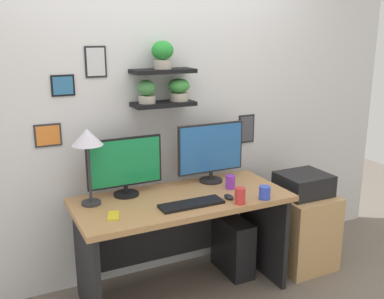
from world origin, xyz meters
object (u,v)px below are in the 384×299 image
at_px(desk_lamp, 87,143).
at_px(cell_phone, 113,216).
at_px(keyboard, 191,204).
at_px(coffee_mug, 265,193).
at_px(monitor_left, 125,165).
at_px(pen_cup, 230,182).
at_px(desk, 179,223).
at_px(drawer_cabinet, 300,229).
at_px(computer_mouse, 229,197).
at_px(printer, 303,184).
at_px(monitor_right, 211,151).
at_px(computer_tower_right, 233,245).
at_px(water_cup, 240,196).

distance_m(desk_lamp, cell_phone, 0.50).
relative_size(keyboard, coffee_mug, 4.89).
bearing_deg(monitor_left, pen_cup, -16.07).
bearing_deg(desk_lamp, desk, -8.90).
height_order(pen_cup, drawer_cabinet, pen_cup).
distance_m(desk, computer_mouse, 0.42).
bearing_deg(desk, printer, -4.91).
height_order(monitor_left, drawer_cabinet, monitor_left).
bearing_deg(computer_mouse, monitor_left, 147.77).
relative_size(monitor_left, coffee_mug, 5.96).
xyz_separation_m(monitor_left, keyboard, (0.33, -0.38, -0.21)).
height_order(monitor_right, cell_phone, monitor_right).
relative_size(desk, desk_lamp, 2.90).
relative_size(keyboard, desk_lamp, 0.85).
bearing_deg(printer, monitor_left, 169.61).
bearing_deg(desk, coffee_mug, -33.50).
height_order(coffee_mug, printer, coffee_mug).
bearing_deg(cell_phone, computer_tower_right, 30.49).
bearing_deg(desk, computer_mouse, -39.13).
relative_size(monitor_left, computer_tower_right, 1.20).
distance_m(desk, drawer_cabinet, 1.08).
height_order(desk_lamp, cell_phone, desk_lamp).
bearing_deg(desk_lamp, cell_phone, -73.73).
relative_size(computer_mouse, coffee_mug, 1.00).
xyz_separation_m(desk, keyboard, (-0.01, -0.22, 0.22)).
relative_size(cell_phone, drawer_cabinet, 0.23).
xyz_separation_m(drawer_cabinet, printer, (0.00, -0.00, 0.39)).
relative_size(monitor_right, cell_phone, 3.87).
xyz_separation_m(monitor_right, keyboard, (-0.35, -0.38, -0.23)).
bearing_deg(water_cup, desk_lamp, 154.72).
bearing_deg(water_cup, printer, 17.92).
xyz_separation_m(monitor_right, printer, (0.71, -0.25, -0.29)).
bearing_deg(monitor_left, cell_phone, -119.63).
relative_size(pen_cup, printer, 0.26).
relative_size(monitor_right, water_cup, 4.93).
xyz_separation_m(desk, monitor_left, (-0.34, 0.16, 0.43)).
distance_m(coffee_mug, water_cup, 0.20).
xyz_separation_m(monitor_right, coffee_mug, (0.16, -0.50, -0.20)).
height_order(monitor_right, drawer_cabinet, monitor_right).
bearing_deg(water_cup, coffee_mug, 0.43).
bearing_deg(cell_phone, pen_cup, 26.13).
distance_m(keyboard, computer_mouse, 0.28).
bearing_deg(cell_phone, monitor_left, 79.08).
relative_size(keyboard, computer_mouse, 4.89).
bearing_deg(drawer_cabinet, cell_phone, -177.21).
distance_m(monitor_left, drawer_cabinet, 1.56).
bearing_deg(printer, monitor_right, 160.18).
relative_size(monitor_left, keyboard, 1.22).
height_order(cell_phone, computer_tower_right, cell_phone).
height_order(computer_mouse, desk_lamp, desk_lamp).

